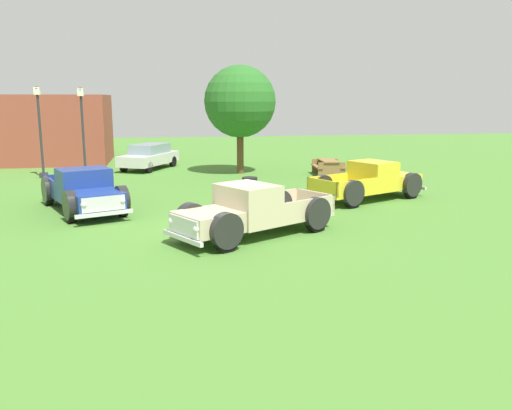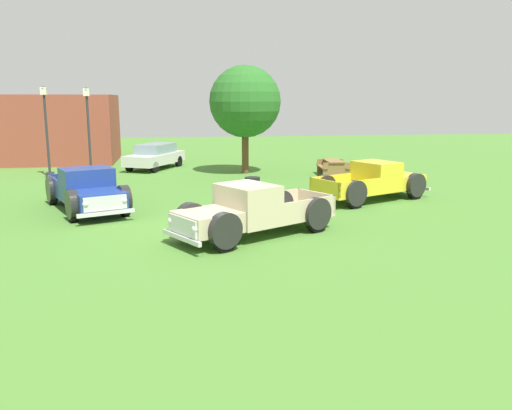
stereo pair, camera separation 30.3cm
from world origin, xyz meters
TOP-DOWN VIEW (x-y plane):
  - ground_plane at (0.00, 0.00)m, footprint 80.00×80.00m
  - pickup_truck_foreground at (0.51, -1.09)m, footprint 5.20×4.00m
  - pickup_truck_behind_left at (6.38, 3.94)m, footprint 5.18×3.66m
  - pickup_truck_behind_right at (-4.50, 3.24)m, footprint 3.58×5.34m
  - sedan_distant_a at (-2.59, 14.73)m, footprint 3.46×4.54m
  - lamp_post_near at (-7.78, 12.25)m, footprint 0.36×0.36m
  - lamp_post_far at (-5.66, 11.71)m, footprint 0.36×0.36m
  - picnic_table at (6.66, 10.76)m, footprint 1.62×1.91m
  - trash_can at (1.46, 4.23)m, footprint 0.59×0.59m
  - oak_tree_east at (2.23, 12.16)m, footprint 3.73×3.73m
  - brick_pavilion at (-8.84, 19.05)m, footprint 7.39×5.53m

SIDE VIEW (x-z plane):
  - ground_plane at x=0.00m, z-range 0.00..0.00m
  - trash_can at x=1.46m, z-range 0.00..0.95m
  - picnic_table at x=6.66m, z-range 0.10..0.88m
  - pickup_truck_behind_left at x=6.38m, z-range -0.03..1.47m
  - pickup_truck_foreground at x=0.51m, z-range -0.04..1.49m
  - pickup_truck_behind_right at x=-4.50m, z-range -0.04..1.51m
  - sedan_distant_a at x=-2.59m, z-range 0.03..1.44m
  - brick_pavilion at x=-8.84m, z-range 0.00..4.14m
  - lamp_post_far at x=-5.66m, z-range 0.11..4.57m
  - lamp_post_near at x=-7.78m, z-range 0.11..4.64m
  - oak_tree_east at x=2.23m, z-range 0.93..6.57m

